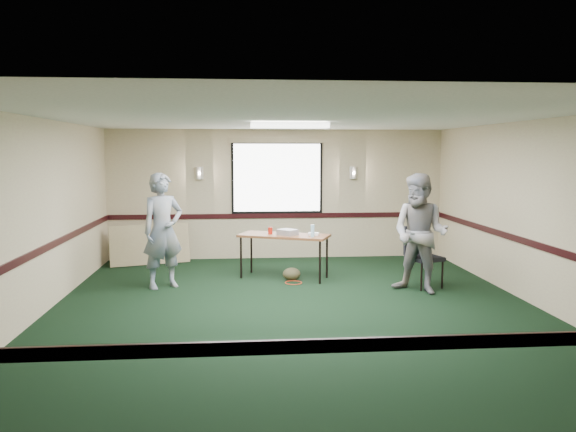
{
  "coord_description": "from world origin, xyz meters",
  "views": [
    {
      "loc": [
        -0.77,
        -7.7,
        2.23
      ],
      "look_at": [
        0.0,
        1.3,
        1.2
      ],
      "focal_mm": 35.0,
      "sensor_mm": 36.0,
      "label": 1
    }
  ],
  "objects": [
    {
      "name": "projector",
      "position": [
        0.05,
        1.99,
        0.83
      ],
      "size": [
        0.4,
        0.4,
        0.1
      ],
      "primitive_type": "cube",
      "rotation": [
        0.0,
        0.0,
        -0.8
      ],
      "color": "gray",
      "rests_on": "folding_table"
    },
    {
      "name": "game_console",
      "position": [
        0.5,
        1.93,
        0.81
      ],
      "size": [
        0.21,
        0.19,
        0.05
      ],
      "primitive_type": "cube",
      "rotation": [
        0.0,
        0.0,
        -0.25
      ],
      "color": "white",
      "rests_on": "folding_table"
    },
    {
      "name": "ground",
      "position": [
        0.0,
        0.0,
        0.0
      ],
      "size": [
        8.0,
        8.0,
        0.0
      ],
      "primitive_type": "plane",
      "color": "black",
      "rests_on": "ground"
    },
    {
      "name": "room_shell",
      "position": [
        0.0,
        2.12,
        1.58
      ],
      "size": [
        8.0,
        8.02,
        8.0
      ],
      "color": "#C9AE91",
      "rests_on": "ground"
    },
    {
      "name": "conference_chair",
      "position": [
        2.23,
        1.31,
        0.59
      ],
      "size": [
        0.62,
        0.63,
        1.0
      ],
      "rotation": [
        0.0,
        0.0,
        0.31
      ],
      "color": "black",
      "rests_on": "ground"
    },
    {
      "name": "water_bottle",
      "position": [
        0.46,
        1.73,
        0.89
      ],
      "size": [
        0.06,
        0.06,
        0.21
      ],
      "primitive_type": "cylinder",
      "color": "#98D4F9",
      "rests_on": "folding_table"
    },
    {
      "name": "folded_table",
      "position": [
        -2.57,
        3.53,
        0.4
      ],
      "size": [
        1.55,
        0.68,
        0.8
      ],
      "primitive_type": "cube",
      "rotation": [
        -0.21,
        0.0,
        0.3
      ],
      "color": "#9F8762",
      "rests_on": "ground"
    },
    {
      "name": "person_left",
      "position": [
        -2.04,
        1.54,
        0.95
      ],
      "size": [
        0.83,
        0.74,
        1.9
      ],
      "primitive_type": "imported",
      "rotation": [
        0.0,
        0.0,
        0.54
      ],
      "color": "#3F5C8C",
      "rests_on": "ground"
    },
    {
      "name": "cable_coil",
      "position": [
        0.12,
        1.66,
        0.01
      ],
      "size": [
        0.38,
        0.38,
        0.01
      ],
      "primitive_type": "torus",
      "rotation": [
        0.0,
        0.0,
        0.34
      ],
      "color": "red",
      "rests_on": "ground"
    },
    {
      "name": "folding_table",
      "position": [
        -0.0,
        2.07,
        0.73
      ],
      "size": [
        1.69,
        1.18,
        0.78
      ],
      "rotation": [
        0.0,
        0.0,
        -0.39
      ],
      "color": "brown",
      "rests_on": "ground"
    },
    {
      "name": "duffel_bag",
      "position": [
        0.11,
        1.89,
        0.11
      ],
      "size": [
        0.33,
        0.26,
        0.22
      ],
      "primitive_type": "ellipsoid",
      "rotation": [
        0.0,
        0.0,
        -0.09
      ],
      "color": "#4B422A",
      "rests_on": "ground"
    },
    {
      "name": "person_right",
      "position": [
        2.06,
        0.86,
        0.95
      ],
      "size": [
        1.17,
        1.14,
        1.9
      ],
      "primitive_type": "imported",
      "rotation": [
        0.0,
        0.0,
        -0.7
      ],
      "color": "#7285B2",
      "rests_on": "ground"
    },
    {
      "name": "red_cup",
      "position": [
        -0.24,
        2.16,
        0.84
      ],
      "size": [
        0.08,
        0.08,
        0.12
      ],
      "primitive_type": "cylinder",
      "color": "#A9160B",
      "rests_on": "folding_table"
    }
  ]
}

